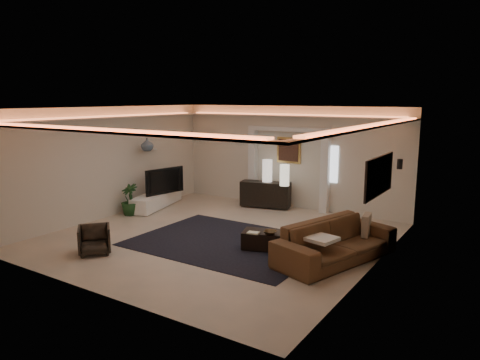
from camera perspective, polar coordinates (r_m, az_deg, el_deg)
The scene contains 33 objects.
floor at distance 10.33m, azimuth -2.76°, elevation -7.23°, with size 7.00×7.00×0.00m, color beige.
ceiling at distance 9.85m, azimuth -2.91°, elevation 9.06°, with size 7.00×7.00×0.00m, color white.
wall_back at distance 12.96m, azimuth 6.24°, elevation 2.91°, with size 7.00×7.00×0.00m, color beige.
wall_front at distance 7.49m, azimuth -18.68°, elevation -3.11°, with size 7.00×7.00×0.00m, color beige.
wall_left at distance 12.34m, azimuth -16.16°, elevation 2.18°, with size 7.00×7.00×0.00m, color beige.
wall_right at distance 8.47m, azimuth 16.79°, elevation -1.48°, with size 7.00×7.00×0.00m, color beige.
cove_soffit at distance 9.86m, azimuth -2.90°, elevation 7.44°, with size 7.00×7.00×0.04m, color silver.
daylight_slit at distance 12.41m, azimuth 11.77°, elevation 1.95°, with size 0.25×0.03×1.00m, color white.
area_rug at distance 9.95m, azimuth -1.55°, elevation -7.88°, with size 4.00×3.00×0.01m, color black.
pilaster_left at distance 13.47m, azimuth 1.65°, elevation 1.75°, with size 0.22×0.20×2.20m, color silver.
pilaster_right at distance 12.45m, azimuth 10.73°, elevation 0.85°, with size 0.22×0.20×2.20m, color silver.
alcove_header at distance 12.79m, azimuth 6.11°, elevation 6.41°, with size 2.52×0.20×0.12m, color silver.
painting_frame at distance 12.91m, azimuth 6.20°, elevation 3.77°, with size 0.74×0.04×0.74m, color tan.
painting_canvas at distance 12.88m, azimuth 6.15°, elevation 3.76°, with size 0.62×0.02×0.62m, color #4C2D1E.
art_panel_frame at distance 8.72m, azimuth 17.24°, elevation 0.50°, with size 0.04×1.64×0.74m, color black.
art_panel_gold at distance 8.72m, azimuth 17.08°, elevation 0.51°, with size 0.02×1.50×0.62m, color tan.
wall_sconce at distance 10.56m, azimuth 19.59°, elevation 1.92°, with size 0.12×0.12×0.22m, color black.
wall_niche at distance 13.22m, azimuth -11.46°, elevation 3.78°, with size 0.10×0.55×0.04m, color silver.
console at distance 12.93m, azimuth 3.24°, elevation -1.79°, with size 1.42×0.44×0.71m, color black.
lamp_left at distance 12.86m, azimuth 3.48°, elevation 1.27°, with size 0.28×0.28×0.63m, color beige.
lamp_right at distance 12.30m, azimuth 5.67°, elevation 0.82°, with size 0.26×0.26×0.58m, color white.
media_ledge at distance 13.23m, azimuth -10.49°, elevation -2.45°, with size 0.54×2.16×0.40m, color white.
tv at distance 13.04m, azimuth -9.86°, elevation 0.05°, with size 0.17×1.28×0.74m, color black.
figurine at distance 13.93m, azimuth -7.51°, elevation 0.03°, with size 0.14×0.14×0.38m, color black.
ginger_jar at distance 12.74m, azimuth -11.69°, elevation 4.44°, with size 0.35×0.35×0.36m, color slate.
plant at distance 12.47m, azimuth -13.79°, elevation -2.43°, with size 0.47×0.47×0.84m, color #1A3C18.
sofa at distance 8.98m, azimuth 12.03°, elevation -7.62°, with size 1.03×2.63×0.77m, color #462A15.
throw_blanket at distance 8.57m, azimuth 9.98°, elevation -7.26°, with size 0.62×0.51×0.07m, color beige.
throw_pillow at distance 9.64m, azimuth 15.72°, elevation -5.51°, with size 0.13×0.45×0.45m, color gray.
coffee_table at distance 9.48m, azimuth 3.31°, elevation -7.57°, with size 0.96×0.52×0.36m, color black.
bowl at distance 9.25m, azimuth 3.85°, elevation -6.49°, with size 0.27×0.27×0.07m, color #302111.
magazine at distance 9.28m, azimuth 1.70°, elevation -6.54°, with size 0.24×0.17×0.03m, color beige.
armchair at distance 9.66m, azimuth -17.97°, elevation -7.22°, with size 0.62×0.63×0.58m, color black.
Camera 1 is at (5.75, -7.99, 3.13)m, focal length 33.66 mm.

